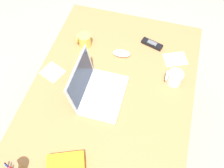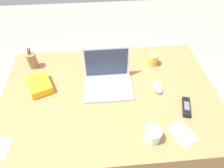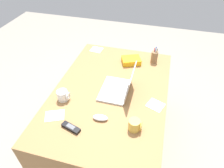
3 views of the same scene
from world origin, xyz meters
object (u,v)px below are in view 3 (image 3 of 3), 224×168
at_px(coffee_mug_white, 135,125).
at_px(cordless_phone, 71,127).
at_px(laptop, 119,88).
at_px(coffee_mug_tall, 63,95).
at_px(computer_mouse, 100,118).
at_px(snack_bag, 131,61).
at_px(pen_holder, 154,57).

relative_size(coffee_mug_white, cordless_phone, 0.62).
height_order(laptop, coffee_mug_tall, laptop).
xyz_separation_m(computer_mouse, coffee_mug_tall, (-0.12, -0.35, 0.03)).
bearing_deg(computer_mouse, coffee_mug_tall, -113.83).
distance_m(computer_mouse, snack_bag, 0.78).
xyz_separation_m(coffee_mug_tall, cordless_phone, (0.26, 0.18, -0.03)).
distance_m(coffee_mug_tall, pen_holder, 0.99).
xyz_separation_m(coffee_mug_white, pen_holder, (-0.88, 0.04, 0.02)).
bearing_deg(cordless_phone, coffee_mug_tall, -145.14).
relative_size(laptop, snack_bag, 1.77).
bearing_deg(pen_holder, coffee_mug_white, -2.65).
bearing_deg(laptop, computer_mouse, -11.25).
bearing_deg(coffee_mug_tall, cordless_phone, 34.86).
xyz_separation_m(coffee_mug_tall, snack_bag, (-0.66, 0.43, -0.02)).
distance_m(coffee_mug_white, snack_bag, 0.82).
bearing_deg(pen_holder, cordless_phone, -25.52).
height_order(coffee_mug_white, pen_holder, pen_holder).
distance_m(laptop, coffee_mug_tall, 0.47).
relative_size(laptop, coffee_mug_tall, 3.22).
xyz_separation_m(computer_mouse, cordless_phone, (0.14, -0.18, -0.00)).
relative_size(cordless_phone, pen_holder, 0.89).
bearing_deg(laptop, coffee_mug_tall, -63.65).
xyz_separation_m(cordless_phone, pen_holder, (-1.00, 0.48, 0.05)).
height_order(computer_mouse, pen_holder, pen_holder).
bearing_deg(computer_mouse, laptop, 163.66).
height_order(computer_mouse, cordless_phone, computer_mouse).
height_order(laptop, computer_mouse, laptop).
relative_size(laptop, cordless_phone, 2.12).
bearing_deg(laptop, snack_bag, 178.21).
bearing_deg(laptop, coffee_mug_white, 29.07).
bearing_deg(pen_holder, laptop, -23.79).
height_order(coffee_mug_tall, pen_holder, pen_holder).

